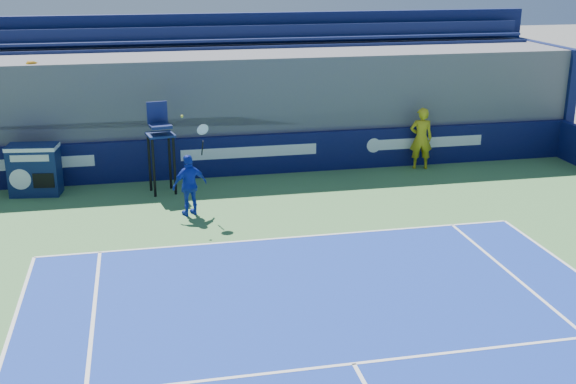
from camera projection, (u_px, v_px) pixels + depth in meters
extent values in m
imported|color=gold|center=(421.00, 138.00, 21.70)|extent=(0.77, 0.59, 1.87)
cube|color=white|center=(285.00, 238.00, 16.52)|extent=(10.97, 0.07, 0.00)
cube|color=white|center=(354.00, 364.00, 11.41)|extent=(8.23, 0.07, 0.00)
cube|color=#0B0F40|center=(249.00, 155.00, 21.19)|extent=(20.40, 0.20, 1.20)
cube|color=white|center=(35.00, 164.00, 19.89)|extent=(3.20, 0.01, 0.32)
cube|color=white|center=(250.00, 152.00, 21.06)|extent=(4.00, 0.01, 0.32)
cube|color=white|center=(427.00, 143.00, 22.12)|extent=(3.60, 0.01, 0.32)
cylinder|color=white|center=(374.00, 145.00, 21.79)|extent=(0.44, 0.01, 0.44)
cube|color=#0F1E4B|center=(35.00, 170.00, 19.36)|extent=(1.38, 0.86, 1.40)
cube|color=white|center=(32.00, 147.00, 19.17)|extent=(1.40, 0.88, 0.10)
cylinder|color=white|center=(20.00, 179.00, 19.05)|extent=(0.56, 0.09, 0.56)
cube|color=black|center=(44.00, 181.00, 19.11)|extent=(0.55, 0.09, 0.40)
cube|color=silver|center=(29.00, 158.00, 18.89)|extent=(0.99, 0.14, 0.18)
cylinder|color=black|center=(154.00, 168.00, 19.15)|extent=(0.08, 0.08, 1.60)
cylinder|color=black|center=(175.00, 166.00, 19.34)|extent=(0.08, 0.08, 1.60)
cylinder|color=black|center=(150.00, 163.00, 19.64)|extent=(0.08, 0.08, 1.60)
cylinder|color=black|center=(170.00, 161.00, 19.84)|extent=(0.08, 0.08, 1.60)
cube|color=#101F50|center=(160.00, 135.00, 19.23)|extent=(0.81, 0.81, 0.06)
cube|color=#141E4E|center=(161.00, 126.00, 19.07)|extent=(0.62, 0.54, 0.08)
cube|color=navy|center=(157.00, 113.00, 19.29)|extent=(0.55, 0.15, 0.60)
imported|color=#152DAD|center=(190.00, 185.00, 17.79)|extent=(0.98, 0.67, 1.55)
cylinder|color=black|center=(202.00, 148.00, 17.62)|extent=(0.07, 0.16, 0.39)
torus|color=silver|center=(203.00, 129.00, 17.41)|extent=(0.31, 0.19, 0.29)
cylinder|color=silver|center=(203.00, 129.00, 17.41)|extent=(0.26, 0.15, 0.24)
sphere|color=yellow|center=(182.00, 116.00, 17.09)|extent=(0.07, 0.07, 0.07)
cube|color=#58585E|center=(239.00, 106.00, 22.62)|extent=(20.40, 3.60, 3.38)
cube|color=#58585E|center=(246.00, 122.00, 21.43)|extent=(20.40, 0.90, 0.55)
cube|color=navy|center=(246.00, 107.00, 21.19)|extent=(20.00, 0.45, 0.08)
cube|color=navy|center=(245.00, 99.00, 21.36)|extent=(20.00, 0.06, 0.45)
cube|color=#58585E|center=(241.00, 98.00, 22.10)|extent=(20.40, 0.90, 0.55)
cube|color=navy|center=(241.00, 83.00, 21.86)|extent=(20.00, 0.45, 0.08)
cube|color=navy|center=(240.00, 75.00, 22.03)|extent=(20.00, 0.06, 0.45)
cube|color=#58585E|center=(237.00, 76.00, 22.76)|extent=(20.40, 0.90, 0.55)
cube|color=navy|center=(237.00, 61.00, 22.52)|extent=(20.00, 0.45, 0.08)
cube|color=navy|center=(235.00, 53.00, 22.69)|extent=(20.00, 0.06, 0.45)
cube|color=#58585E|center=(232.00, 54.00, 23.43)|extent=(20.40, 0.90, 0.55)
cube|color=navy|center=(232.00, 40.00, 23.19)|extent=(20.00, 0.45, 0.08)
cube|color=navy|center=(231.00, 33.00, 23.36)|extent=(20.00, 0.06, 0.45)
cube|color=#0C1647|center=(231.00, 80.00, 24.27)|extent=(20.80, 0.30, 4.40)
cube|color=#0C1647|center=(539.00, 94.00, 24.63)|extent=(0.30, 3.90, 3.40)
imported|color=gold|center=(33.00, 91.00, 19.88)|extent=(0.91, 0.76, 1.68)
imported|color=silver|center=(195.00, 87.00, 20.76)|extent=(1.13, 0.78, 1.60)
imported|color=teal|center=(319.00, 85.00, 21.49)|extent=(0.87, 0.36, 1.48)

